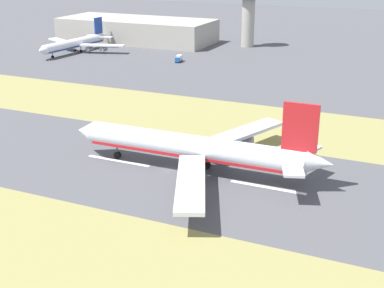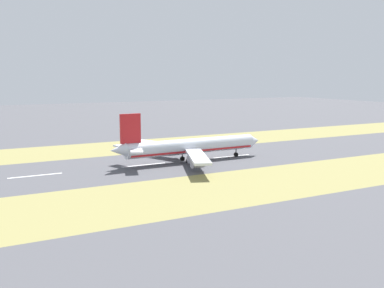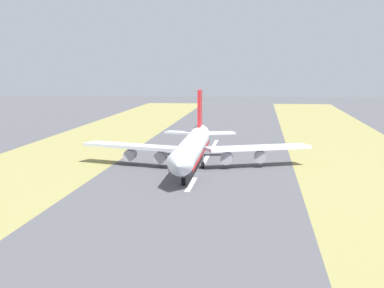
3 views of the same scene
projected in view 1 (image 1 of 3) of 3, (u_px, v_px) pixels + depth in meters
name	position (u px, v px, depth m)	size (l,w,h in m)	color
ground_plane	(169.00, 170.00, 132.67)	(800.00, 800.00, 0.00)	#4C4C51
grass_median_west	(56.00, 261.00, 94.12)	(40.00, 600.00, 0.01)	olive
grass_median_east	(231.00, 120.00, 171.22)	(40.00, 600.00, 0.01)	olive
centreline_dash_mid	(268.00, 187.00, 122.98)	(1.20, 18.00, 0.01)	silver
centreline_dash_far	(119.00, 161.00, 138.28)	(1.20, 18.00, 0.01)	silver
airplane_main_jet	(199.00, 149.00, 129.50)	(64.13, 67.07, 20.20)	silver
terminal_building	(137.00, 30.00, 311.74)	(36.00, 89.86, 13.04)	#A39E93
control_tower	(249.00, 9.00, 290.30)	(12.00, 12.00, 33.01)	#A39E93
airplane_parked_apron	(76.00, 43.00, 279.49)	(53.16, 50.54, 15.97)	silver
service_truck	(179.00, 59.00, 256.87)	(6.31, 3.51, 3.10)	#1E51B2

